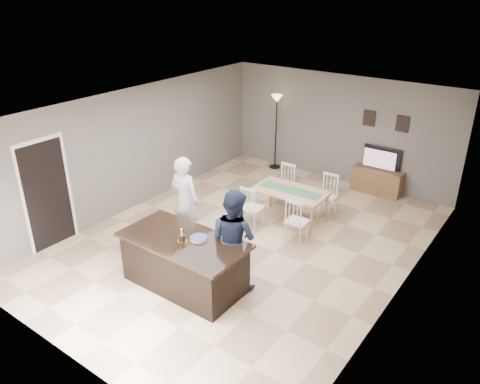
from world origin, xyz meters
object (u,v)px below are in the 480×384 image
Objects in this scene: kitchen_island at (184,262)px; television at (381,159)px; birthday_cake at (182,238)px; plate_stack at (199,238)px; woman at (185,201)px; floor_lamp at (277,112)px; tv_console at (377,181)px; man at (234,238)px; dining_table at (290,195)px.

television is (1.20, 5.64, 0.41)m from kitchen_island.
plate_stack is at bearing 48.16° from birthday_cake.
floor_lamp is at bearing -81.81° from woman.
kitchen_island reaches higher than tv_console.
man is (-0.57, -5.02, 0.57)m from tv_console.
man is (0.63, 0.55, 0.42)m from kitchen_island.
tv_console is 5.09m from man.
plate_stack reaches higher than dining_table.
kitchen_island is 0.53m from plate_stack.
floor_lamp is (-2.90, -0.10, 0.70)m from television.
birthday_cake is at bearing -60.99° from kitchen_island.
woman reaches higher than plate_stack.
man is 0.58m from plate_stack.
floor_lamp is (-2.90, -0.03, 1.27)m from tv_console.
kitchen_island is 2.35× the size of television.
tv_console is at bearing 67.37° from dining_table.
television is at bearing 79.81° from plate_stack.
birthday_cake is at bearing 50.47° from man.
kitchen_island is at bearing -102.16° from tv_console.
television is 0.45× the size of floor_lamp.
floor_lamp is at bearing 107.03° from kitchen_island.
woman is at bearing -80.47° from floor_lamp.
dining_table is (0.21, 3.12, -0.36)m from birthday_cake.
woman is at bearing 64.68° from television.
television reaches higher than tv_console.
television is at bearing 2.04° from floor_lamp.
kitchen_island is 1.20× the size of woman.
woman is 1.50m from plate_stack.
plate_stack is 5.76m from floor_lamp.
woman is at bearing -115.67° from tv_console.
woman reaches higher than birthday_cake.
birthday_cake is at bearing -101.72° from tv_console.
woman reaches higher than man.
dining_table is at bearing -52.00° from floor_lamp.
television is at bearing -91.66° from man.
woman is (-2.15, -4.54, 0.04)m from television.
plate_stack reaches higher than tv_console.
birthday_cake reaches higher than plate_stack.
birthday_cake is (0.03, -0.06, 0.50)m from kitchen_island.
television is at bearing -116.66° from woman.
woman is 1.67m from man.
television is 2.76m from dining_table.
plate_stack is (-0.41, -0.41, 0.05)m from man.
woman is at bearing -122.76° from dining_table.
plate_stack is at bearing -70.52° from floor_lamp.
floor_lamp reaches higher than woman.
woman is (-0.95, 1.10, 0.44)m from kitchen_island.
dining_table is (0.03, 2.92, -0.32)m from plate_stack.
man reaches higher than television.
woman reaches higher than dining_table.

